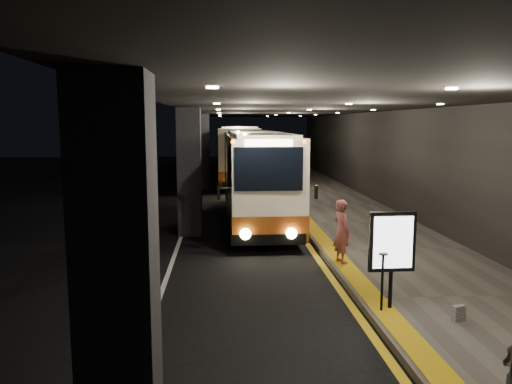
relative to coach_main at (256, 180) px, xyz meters
name	(u,v)px	position (x,y,z in m)	size (l,w,h in m)	color
ground	(237,266)	(-0.96, -6.35, -1.64)	(90.00, 90.00, 0.00)	black
lane_line_white	(184,228)	(-2.76, -1.35, -1.64)	(0.12, 50.00, 0.01)	silver
kerb_stripe_yellow	(295,227)	(1.39, -1.35, -1.64)	(0.18, 50.00, 0.01)	gold
sidewalk	(358,224)	(3.79, -1.35, -1.57)	(4.50, 50.00, 0.15)	#514C44
tactile_strip	(308,223)	(1.89, -1.35, -1.49)	(0.50, 50.00, 0.01)	gold
terminal_wall	(419,147)	(6.04, -1.35, 1.36)	(0.10, 50.00, 6.00)	black
support_columns	(189,172)	(-2.46, -2.35, 0.56)	(0.80, 24.80, 4.40)	black
canopy	(301,103)	(1.54, -1.35, 2.96)	(9.00, 50.00, 0.40)	black
coach_main	(256,180)	(0.00, 0.00, 0.00)	(2.42, 11.04, 3.43)	beige
coach_second	(240,156)	(-0.13, 13.18, 0.07)	(2.83, 11.46, 3.57)	beige
passenger_boarding	(342,231)	(1.84, -6.74, -0.64)	(0.63, 0.41, 1.72)	#A5524D
bag_polka	(459,313)	(3.11, -10.84, -1.34)	(0.25, 0.11, 0.31)	black
info_sign	(392,244)	(2.04, -10.09, -0.15)	(0.94, 0.14, 1.99)	black
stanchion_post	(382,282)	(1.83, -10.22, -0.91)	(0.05, 0.05, 1.17)	black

